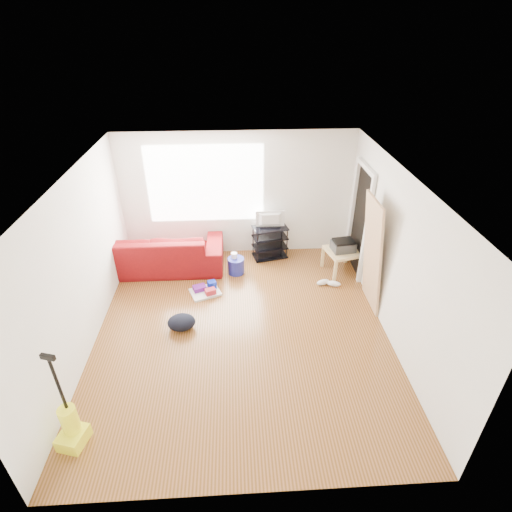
{
  "coord_description": "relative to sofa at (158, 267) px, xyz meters",
  "views": [
    {
      "loc": [
        -0.06,
        -4.77,
        4.28
      ],
      "look_at": [
        0.26,
        0.6,
        1.01
      ],
      "focal_mm": 28.0,
      "sensor_mm": 36.0,
      "label": 1
    }
  ],
  "objects": [
    {
      "name": "backpack",
      "position": [
        0.66,
        -1.83,
        0.0
      ],
      "size": [
        0.47,
        0.38,
        0.24
      ],
      "primitive_type": "ellipsoid",
      "rotation": [
        0.0,
        0.0,
        0.08
      ],
      "color": "black",
      "rests_on": "ground"
    },
    {
      "name": "vacuum",
      "position": [
        -0.39,
        -3.73,
        0.25
      ],
      "size": [
        0.35,
        0.38,
        1.33
      ],
      "rotation": [
        0.0,
        0.0,
        -0.27
      ],
      "color": "#FCFF22",
      "rests_on": "ground"
    },
    {
      "name": "toilet_paper",
      "position": [
        1.51,
        -0.25,
        0.21
      ],
      "size": [
        0.11,
        0.11,
        0.1
      ],
      "primitive_type": "cylinder",
      "color": "white",
      "rests_on": "bucket"
    },
    {
      "name": "printer",
      "position": [
        3.56,
        -0.35,
        0.58
      ],
      "size": [
        0.45,
        0.37,
        0.22
      ],
      "rotation": [
        0.0,
        0.0,
        0.15
      ],
      "color": "#353535",
      "rests_on": "side_table"
    },
    {
      "name": "sofa",
      "position": [
        0.0,
        0.0,
        0.0
      ],
      "size": [
        2.58,
        1.01,
        0.75
      ],
      "primitive_type": "imported",
      "rotation": [
        0.0,
        0.0,
        3.14
      ],
      "color": "#5A080D",
      "rests_on": "ground"
    },
    {
      "name": "bucket",
      "position": [
        1.54,
        -0.28,
        0.0
      ],
      "size": [
        0.38,
        0.38,
        0.32
      ],
      "primitive_type": "cylinder",
      "rotation": [
        0.0,
        0.0,
        -0.25
      ],
      "color": "navy",
      "rests_on": "ground"
    },
    {
      "name": "cleaning_tray",
      "position": [
        0.99,
        -0.9,
        0.05
      ],
      "size": [
        0.61,
        0.56,
        0.18
      ],
      "rotation": [
        0.0,
        0.0,
        0.37
      ],
      "color": "silver",
      "rests_on": "ground"
    },
    {
      "name": "door_panel",
      "position": [
        3.74,
        -1.35,
        0.0
      ],
      "size": [
        0.24,
        0.78,
        1.94
      ],
      "primitive_type": "cube",
      "rotation": [
        0.0,
        -0.1,
        0.0
      ],
      "color": "tan",
      "rests_on": "ground"
    },
    {
      "name": "side_table",
      "position": [
        3.56,
        -0.35,
        0.4
      ],
      "size": [
        0.7,
        0.7,
        0.47
      ],
      "rotation": [
        0.0,
        0.0,
        0.25
      ],
      "color": "#E1C77C",
      "rests_on": "ground"
    },
    {
      "name": "room",
      "position": [
        1.68,
        -1.8,
        1.25
      ],
      "size": [
        4.51,
        5.01,
        2.51
      ],
      "color": "#583812",
      "rests_on": "ground"
    },
    {
      "name": "tv",
      "position": [
        2.24,
        0.27,
        0.84
      ],
      "size": [
        0.57,
        0.07,
        0.33
      ],
      "primitive_type": "imported",
      "rotation": [
        0.0,
        0.0,
        3.14
      ],
      "color": "black",
      "rests_on": "tv_stand"
    },
    {
      "name": "sneakers",
      "position": [
        3.23,
        -0.8,
        0.05
      ],
      "size": [
        0.46,
        0.24,
        0.1
      ],
      "rotation": [
        0.0,
        0.0,
        -0.12
      ],
      "color": "white",
      "rests_on": "ground"
    },
    {
      "name": "tv_stand",
      "position": [
        2.24,
        0.27,
        0.35
      ],
      "size": [
        0.74,
        0.52,
        0.68
      ],
      "rotation": [
        0.0,
        0.0,
        0.22
      ],
      "color": "black",
      "rests_on": "ground"
    }
  ]
}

